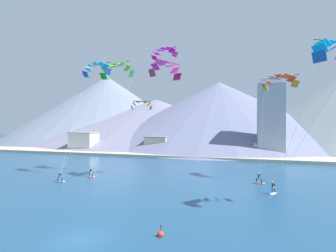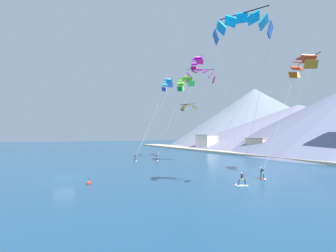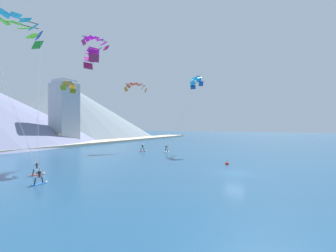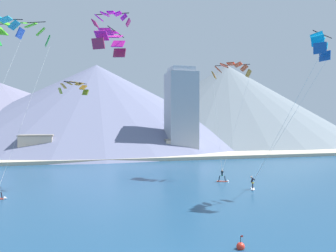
{
  "view_description": "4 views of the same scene",
  "coord_description": "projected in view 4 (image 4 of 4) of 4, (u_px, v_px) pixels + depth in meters",
  "views": [
    {
      "loc": [
        12.79,
        -17.9,
        9.23
      ],
      "look_at": [
        1.59,
        18.79,
        8.95
      ],
      "focal_mm": 28.0,
      "sensor_mm": 36.0,
      "label": 1
    },
    {
      "loc": [
        36.56,
        -2.61,
        6.38
      ],
      "look_at": [
        -1.86,
        18.34,
        8.12
      ],
      "focal_mm": 24.0,
      "sensor_mm": 36.0,
      "label": 2
    },
    {
      "loc": [
        -29.95,
        -6.58,
        6.21
      ],
      "look_at": [
        3.62,
        11.91,
        6.16
      ],
      "focal_mm": 24.0,
      "sensor_mm": 36.0,
      "label": 3
    },
    {
      "loc": [
        -4.04,
        -17.28,
        8.53
      ],
      "look_at": [
        3.5,
        12.41,
        8.01
      ],
      "focal_mm": 35.0,
      "sensor_mm": 36.0,
      "label": 4
    }
  ],
  "objects": [
    {
      "name": "kitesurfer_mid_center",
      "position": [
        0.0,
        195.0,
        35.41
      ],
      "size": [
        1.78,
        0.92,
        1.7
      ],
      "color": "#E54C33",
      "rests_on": "ground"
    },
    {
      "name": "parafoil_kite_distant_low_drift",
      "position": [
        74.0,
        86.0,
        41.09
      ],
      "size": [
        3.79,
        2.94,
        1.71
      ],
      "color": "olive"
    },
    {
      "name": "parafoil_kite_distant_high_outer",
      "position": [
        110.0,
        39.0,
        41.97
      ],
      "size": [
        4.72,
        6.14,
        2.91
      ],
      "color": "#A1264E"
    },
    {
      "name": "parafoil_kite_mid_center",
      "position": [
        21.0,
        31.0,
        42.55
      ],
      "size": [
        7.69,
        9.18,
        20.19
      ],
      "color": "#168F2F"
    },
    {
      "name": "shore_building_quay_east",
      "position": [
        36.0,
        147.0,
        71.59
      ],
      "size": [
        7.16,
        4.45,
        5.4
      ],
      "color": "beige",
      "rests_on": "ground"
    },
    {
      "name": "parafoil_kite_near_lead",
      "position": [
        231.0,
        69.0,
        50.63
      ],
      "size": [
        6.26,
        6.84,
        16.12
      ],
      "color": "#B86D16"
    },
    {
      "name": "highrise_tower",
      "position": [
        181.0,
        112.0,
        80.26
      ],
      "size": [
        7.0,
        7.0,
        21.45
      ],
      "color": "#A8ADB7",
      "rests_on": "ground"
    },
    {
      "name": "shoreline_strip",
      "position": [
        105.0,
        158.0,
        70.47
      ],
      "size": [
        180.0,
        10.0,
        0.7
      ],
      "primitive_type": "cube",
      "color": "beige",
      "rests_on": "ground"
    },
    {
      "name": "parafoil_kite_near_trail",
      "position": [
        319.0,
        45.0,
        36.33
      ],
      "size": [
        7.48,
        7.63,
        16.83
      ],
      "color": "#194B99"
    },
    {
      "name": "mountain_peak_west_ridge",
      "position": [
        0.0,
        113.0,
        120.47
      ],
      "size": [
        128.13,
        128.13,
        22.43
      ],
      "color": "slate",
      "rests_on": "ground"
    },
    {
      "name": "kitesurfer_near_trail",
      "position": [
        253.0,
        186.0,
        40.23
      ],
      "size": [
        1.14,
        1.73,
        1.73
      ],
      "color": "white",
      "rests_on": "ground"
    },
    {
      "name": "mountain_peak_east_shoulder",
      "position": [
        227.0,
        103.0,
        135.0
      ],
      "size": [
        102.49,
        102.49,
        31.28
      ],
      "color": "slate",
      "rests_on": "ground"
    },
    {
      "name": "shore_building_promenade_mid",
      "position": [
        177.0,
        147.0,
        79.29
      ],
      "size": [
        6.82,
        5.13,
        4.11
      ],
      "color": "#B7AD9E",
      "rests_on": "ground"
    },
    {
      "name": "parafoil_kite_distant_mid_solo",
      "position": [
        111.0,
        17.0,
        41.08
      ],
      "size": [
        4.96,
        2.8,
        1.84
      ],
      "color": "#B71265"
    },
    {
      "name": "mountain_peak_central_summit",
      "position": [
        96.0,
        104.0,
        118.47
      ],
      "size": [
        111.89,
        111.89,
        28.67
      ],
      "color": "slate",
      "rests_on": "ground"
    },
    {
      "name": "race_marker_buoy",
      "position": [
        241.0,
        247.0,
        21.69
      ],
      "size": [
        0.56,
        0.56,
        1.02
      ],
      "color": "red",
      "rests_on": "ground"
    },
    {
      "name": "kitesurfer_near_lead",
      "position": [
        224.0,
        178.0,
        45.53
      ],
      "size": [
        1.75,
        1.07,
        1.78
      ],
      "color": "#E54C33",
      "rests_on": "ground"
    }
  ]
}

